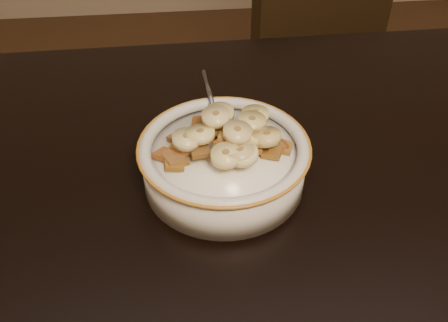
{
  "coord_description": "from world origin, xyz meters",
  "views": [
    {
      "loc": [
        -0.24,
        -0.31,
        1.14
      ],
      "look_at": [
        -0.2,
        0.11,
        0.78
      ],
      "focal_mm": 40.0,
      "sensor_mm": 36.0,
      "label": 1
    }
  ],
  "objects": [
    {
      "name": "banana_slice_1",
      "position": [
        -0.16,
        0.1,
        0.82
      ],
      "size": [
        0.03,
        0.03,
        0.01
      ],
      "primitive_type": "cylinder",
      "rotation": [
        0.14,
        0.0,
        3.13
      ],
      "color": "#FED47C",
      "rests_on": "milk"
    },
    {
      "name": "cereal_square_14",
      "position": [
        -0.26,
        0.08,
        0.8
      ],
      "size": [
        0.02,
        0.02,
        0.01
      ],
      "primitive_type": "cube",
      "rotation": [
        0.24,
        -0.07,
        1.58
      ],
      "color": "brown",
      "rests_on": "milk"
    },
    {
      "name": "cereal_square_23",
      "position": [
        -0.2,
        0.1,
        0.82
      ],
      "size": [
        0.03,
        0.03,
        0.01
      ],
      "primitive_type": "cube",
      "rotation": [
        -0.15,
        0.14,
        0.92
      ],
      "color": "brown",
      "rests_on": "milk"
    },
    {
      "name": "cereal_square_4",
      "position": [
        -0.23,
        0.09,
        0.81
      ],
      "size": [
        0.02,
        0.02,
        0.01
      ],
      "primitive_type": "cube",
      "rotation": [
        0.09,
        -0.03,
        0.13
      ],
      "color": "brown",
      "rests_on": "milk"
    },
    {
      "name": "banana_slice_6",
      "position": [
        -0.17,
        0.1,
        0.82
      ],
      "size": [
        0.03,
        0.03,
        0.01
      ],
      "primitive_type": "cylinder",
      "rotation": [
        -0.04,
        0.11,
        1.65
      ],
      "color": "#D5BF68",
      "rests_on": "milk"
    },
    {
      "name": "banana_slice_5",
      "position": [
        -0.16,
        0.14,
        0.82
      ],
      "size": [
        0.04,
        0.04,
        0.01
      ],
      "primitive_type": "cylinder",
      "rotation": [
        -0.02,
        -0.0,
        0.31
      ],
      "color": "#E2D773",
      "rests_on": "milk"
    },
    {
      "name": "cereal_square_6",
      "position": [
        -0.26,
        0.1,
        0.8
      ],
      "size": [
        0.02,
        0.02,
        0.01
      ],
      "primitive_type": "cube",
      "rotation": [
        -0.1,
        -0.1,
        0.25
      ],
      "color": "#9A6136",
      "rests_on": "milk"
    },
    {
      "name": "table",
      "position": [
        0.0,
        0.0,
        0.73
      ],
      "size": [
        1.41,
        0.92,
        0.04
      ],
      "primitive_type": "cube",
      "rotation": [
        0.0,
        0.0,
        0.01
      ],
      "color": "black",
      "rests_on": "floor"
    },
    {
      "name": "cereal_square_1",
      "position": [
        -0.14,
        0.1,
        0.8
      ],
      "size": [
        0.03,
        0.03,
        0.01
      ],
      "primitive_type": "cube",
      "rotation": [
        -0.08,
        0.14,
        1.92
      ],
      "color": "brown",
      "rests_on": "milk"
    },
    {
      "name": "cereal_square_12",
      "position": [
        -0.15,
        0.11,
        0.8
      ],
      "size": [
        0.02,
        0.02,
        0.01
      ],
      "primitive_type": "cube",
      "rotation": [
        0.12,
        -0.0,
        1.63
      ],
      "color": "brown",
      "rests_on": "milk"
    },
    {
      "name": "cereal_square_2",
      "position": [
        -0.17,
        0.09,
        0.81
      ],
      "size": [
        0.03,
        0.03,
        0.01
      ],
      "primitive_type": "cube",
      "rotation": [
        0.16,
        0.14,
        0.42
      ],
      "color": "brown",
      "rests_on": "milk"
    },
    {
      "name": "cereal_square_24",
      "position": [
        -0.26,
        0.1,
        0.8
      ],
      "size": [
        0.03,
        0.03,
        0.01
      ],
      "primitive_type": "cube",
      "rotation": [
        0.17,
        0.09,
        2.46
      ],
      "color": "brown",
      "rests_on": "milk"
    },
    {
      "name": "cereal_square_18",
      "position": [
        -0.25,
        0.11,
        0.8
      ],
      "size": [
        0.03,
        0.03,
        0.01
      ],
      "primitive_type": "cube",
      "rotation": [
        -0.1,
        0.07,
        1.05
      ],
      "color": "#965623",
      "rests_on": "milk"
    },
    {
      "name": "cereal_square_16",
      "position": [
        -0.15,
        0.09,
        0.8
      ],
      "size": [
        0.03,
        0.03,
        0.01
      ],
      "primitive_type": "cube",
      "rotation": [
        -0.11,
        -0.04,
        1.15
      ],
      "color": "olive",
      "rests_on": "milk"
    },
    {
      "name": "banana_slice_2",
      "position": [
        -0.2,
        0.13,
        0.83
      ],
      "size": [
        0.04,
        0.04,
        0.01
      ],
      "primitive_type": "cylinder",
      "rotation": [
        -0.01,
        -0.11,
        1.17
      ],
      "color": "#D6C76F",
      "rests_on": "milk"
    },
    {
      "name": "milk",
      "position": [
        -0.2,
        0.11,
        0.79
      ],
      "size": [
        0.15,
        0.15,
        0.0
      ],
      "primitive_type": "cylinder",
      "color": "white",
      "rests_on": "cereal_bowl"
    },
    {
      "name": "banana_slice_4",
      "position": [
        -0.17,
        0.12,
        0.82
      ],
      "size": [
        0.04,
        0.04,
        0.01
      ],
      "primitive_type": "cylinder",
      "rotation": [
        0.08,
        -0.04,
        1.86
      ],
      "color": "#F2D67E",
      "rests_on": "milk"
    },
    {
      "name": "banana_slice_12",
      "position": [
        -0.18,
        0.07,
        0.82
      ],
      "size": [
        0.04,
        0.04,
        0.01
      ],
      "primitive_type": "cylinder",
      "rotation": [
        -0.13,
        0.04,
        2.76
      ],
      "color": "#FFEA9E",
      "rests_on": "milk"
    },
    {
      "name": "cereal_bowl",
      "position": [
        -0.2,
        0.11,
        0.77
      ],
      "size": [
        0.18,
        0.18,
        0.04
      ],
      "primitive_type": "cylinder",
      "color": "silver",
      "rests_on": "table"
    },
    {
      "name": "cereal_square_17",
      "position": [
        -0.25,
        0.13,
        0.8
      ],
      "size": [
        0.03,
        0.03,
        0.01
      ],
      "primitive_type": "cube",
      "rotation": [
        -0.19,
        0.04,
        0.7
      ],
      "color": "brown",
      "rests_on": "milk"
    },
    {
      "name": "chair",
      "position": [
        0.11,
        0.6,
        0.43
      ],
      "size": [
        0.5,
        0.5,
        0.86
      ],
      "primitive_type": "cube",
      "rotation": [
        0.0,
        0.0,
        0.38
      ],
      "color": "black",
      "rests_on": "floor"
    },
    {
      "name": "banana_slice_9",
      "position": [
        -0.2,
        0.07,
        0.82
      ],
      "size": [
        0.04,
        0.04,
        0.01
      ],
      "primitive_type": "cylinder",
      "rotation": [
        -0.12,
        0.02,
        2.96
      ],
      "color": "#FDE29A",
      "rests_on": "milk"
    },
    {
      "name": "banana_slice_7",
      "position": [
        -0.19,
        0.1,
        0.83
      ],
      "size": [
        0.04,
        0.04,
        0.02
      ],
      "primitive_type": "cylinder",
      "rotation": [
        0.1,
        -0.1,
        1.73
      ],
      "color": "#F7D889",
      "rests_on": "milk"
    },
    {
      "name": "cereal_square_10",
      "position": [
        -0.14,
        0.1,
        0.8
      ],
      "size": [
        0.03,
        0.03,
        0.01
      ],
      "primitive_type": "cube",
      "rotation": [
        -0.03,
        -0.15,
        2.75
      ],
      "color": "olive",
      "rests_on": "milk"
    },
    {
      "name": "cereal_square_5",
      "position": [
        -0.24,
        0.1,
        0.8
      ],
      "size": [
        0.03,
        0.03,
        0.01
      ],
      "primitive_type": "cube",
      "rotation": [
        0.24,
        -0.03,
        2.37
      ],
      "color": "#955821",
      "rests_on": "milk"
    },
    {
      "name": "cereal_square_9",
      "position": [
        -0.2,
        0.14,
        0.81
      ],
      "size": [
        0.03,
        0.03,
        0.01
      ],
      "primitive_type": "cube",
      "rotation": [
        0.1,
        -0.04,
        0.3
      ],
      "color": "brown",
      "rests_on": "milk"
    },
    {
      "name": "cereal_square_21",
      "position": [
        -0.19,
        0.08,
        0.81
      ],
      "size": [
        0.02,
        0.02,
        0.01
      ],
      "primitive_type": "cube",
      "rotation": [
        -0.04,
        -0.06,
        3.09
      ],
      "color": "#965D19",
      "rests_on": "milk"
    },
    {
      "name": "cereal_square_20",
      "position": [
        -0.25,
        0.09,
        0.8
      ],
      "size": [
        0.02,
        0.02,
        0.01
      ],
      "primitive_type": "cube",
      "rotation": [
        -0.06,
        -0.04,
        1.84
      ],
      "color": "brown",
      "rests_on": "milk"
    },
    {
      "name": "banana_slice_10",
      "position": [
        -0.24,
        0.1,
        0.82
      ],
      "size": [
        0.04,
        0.04,
        0.01
      ],
      "primitive_type": "cylinder",
      "rotation": [
        0.0,
        -0.06,
        2.77
      ],
      "color": "#CFBE87",
      "rests_on": "milk"
    },
    {
      "name": "cereal_square_3",
      "position": [
        -0.21,
        0.16,
        0.8
      ],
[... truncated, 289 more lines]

